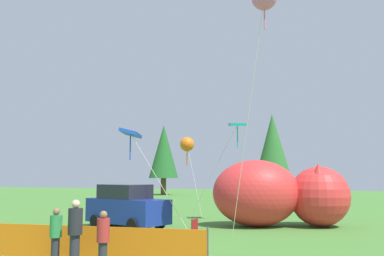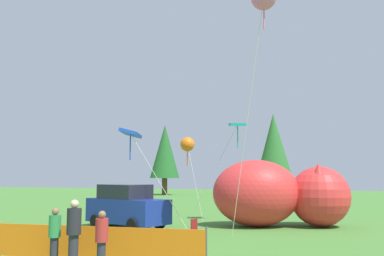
{
  "view_description": "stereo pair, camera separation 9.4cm",
  "coord_description": "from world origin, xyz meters",
  "px_view_note": "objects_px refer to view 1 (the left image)",
  "views": [
    {
      "loc": [
        7.97,
        -15.83,
        2.57
      ],
      "look_at": [
        1.31,
        4.64,
        4.94
      ],
      "focal_mm": 40.0,
      "sensor_mm": 36.0,
      "label": 1
    },
    {
      "loc": [
        8.06,
        -15.8,
        2.57
      ],
      "look_at": [
        1.31,
        4.64,
        4.94
      ],
      "focal_mm": 40.0,
      "sensor_mm": 36.0,
      "label": 2
    }
  ],
  "objects_px": {
    "spectator_in_white_shirt": "(56,233)",
    "kite_teal_diamond": "(237,126)",
    "folding_chair": "(192,228)",
    "spectator_in_green_shirt": "(103,238)",
    "inflatable_cat": "(277,196)",
    "parked_car": "(127,207)",
    "spectator_in_grey_shirt": "(75,230)",
    "kite_orange_flower": "(187,144)",
    "kite_blue_box": "(131,135)"
  },
  "relations": [
    {
      "from": "spectator_in_grey_shirt",
      "to": "kite_orange_flower",
      "type": "bearing_deg",
      "value": 95.31
    },
    {
      "from": "inflatable_cat",
      "to": "kite_teal_diamond",
      "type": "xyz_separation_m",
      "value": [
        -2.33,
        1.52,
        3.77
      ]
    },
    {
      "from": "parked_car",
      "to": "folding_chair",
      "type": "xyz_separation_m",
      "value": [
        4.28,
        -2.9,
        -0.54
      ]
    },
    {
      "from": "spectator_in_white_shirt",
      "to": "folding_chair",
      "type": "bearing_deg",
      "value": 65.84
    },
    {
      "from": "inflatable_cat",
      "to": "spectator_in_grey_shirt",
      "type": "relative_size",
      "value": 3.81
    },
    {
      "from": "parked_car",
      "to": "inflatable_cat",
      "type": "distance_m",
      "value": 7.5
    },
    {
      "from": "spectator_in_green_shirt",
      "to": "kite_orange_flower",
      "type": "relative_size",
      "value": 0.33
    },
    {
      "from": "kite_blue_box",
      "to": "spectator_in_green_shirt",
      "type": "bearing_deg",
      "value": -68.53
    },
    {
      "from": "kite_teal_diamond",
      "to": "spectator_in_white_shirt",
      "type": "bearing_deg",
      "value": -102.07
    },
    {
      "from": "parked_car",
      "to": "folding_chair",
      "type": "relative_size",
      "value": 5.43
    },
    {
      "from": "inflatable_cat",
      "to": "parked_car",
      "type": "bearing_deg",
      "value": -174.46
    },
    {
      "from": "folding_chair",
      "to": "inflatable_cat",
      "type": "xyz_separation_m",
      "value": [
        2.63,
        5.77,
        1.05
      ]
    },
    {
      "from": "inflatable_cat",
      "to": "spectator_in_white_shirt",
      "type": "relative_size",
      "value": 4.42
    },
    {
      "from": "parked_car",
      "to": "kite_blue_box",
      "type": "distance_m",
      "value": 3.54
    },
    {
      "from": "inflatable_cat",
      "to": "spectator_in_white_shirt",
      "type": "xyz_separation_m",
      "value": [
        -5.04,
        -11.15,
        -0.66
      ]
    },
    {
      "from": "inflatable_cat",
      "to": "spectator_in_white_shirt",
      "type": "height_order",
      "value": "inflatable_cat"
    },
    {
      "from": "spectator_in_grey_shirt",
      "to": "kite_orange_flower",
      "type": "relative_size",
      "value": 0.38
    },
    {
      "from": "parked_car",
      "to": "inflatable_cat",
      "type": "bearing_deg",
      "value": 44.33
    },
    {
      "from": "spectator_in_grey_shirt",
      "to": "folding_chair",
      "type": "bearing_deg",
      "value": 72.91
    },
    {
      "from": "folding_chair",
      "to": "spectator_in_white_shirt",
      "type": "bearing_deg",
      "value": 77.99
    },
    {
      "from": "spectator_in_white_shirt",
      "to": "kite_teal_diamond",
      "type": "xyz_separation_m",
      "value": [
        2.71,
        12.68,
        4.43
      ]
    },
    {
      "from": "spectator_in_green_shirt",
      "to": "inflatable_cat",
      "type": "bearing_deg",
      "value": 73.86
    },
    {
      "from": "folding_chair",
      "to": "spectator_in_white_shirt",
      "type": "distance_m",
      "value": 5.91
    },
    {
      "from": "spectator_in_white_shirt",
      "to": "kite_orange_flower",
      "type": "distance_m",
      "value": 14.04
    },
    {
      "from": "spectator_in_white_shirt",
      "to": "kite_blue_box",
      "type": "relative_size",
      "value": 0.33
    },
    {
      "from": "parked_car",
      "to": "kite_blue_box",
      "type": "xyz_separation_m",
      "value": [
        0.41,
        -0.49,
        3.48
      ]
    },
    {
      "from": "parked_car",
      "to": "spectator_in_white_shirt",
      "type": "relative_size",
      "value": 2.9
    },
    {
      "from": "folding_chair",
      "to": "spectator_in_green_shirt",
      "type": "distance_m",
      "value": 5.73
    },
    {
      "from": "kite_blue_box",
      "to": "kite_orange_flower",
      "type": "bearing_deg",
      "value": 81.1
    },
    {
      "from": "spectator_in_grey_shirt",
      "to": "kite_orange_flower",
      "type": "distance_m",
      "value": 14.16
    },
    {
      "from": "parked_car",
      "to": "inflatable_cat",
      "type": "xyz_separation_m",
      "value": [
        6.91,
        2.87,
        0.51
      ]
    },
    {
      "from": "kite_blue_box",
      "to": "folding_chair",
      "type": "bearing_deg",
      "value": -31.93
    },
    {
      "from": "inflatable_cat",
      "to": "kite_teal_diamond",
      "type": "relative_size",
      "value": 1.29
    },
    {
      "from": "spectator_in_white_shirt",
      "to": "kite_orange_flower",
      "type": "relative_size",
      "value": 0.33
    },
    {
      "from": "parked_car",
      "to": "kite_teal_diamond",
      "type": "distance_m",
      "value": 7.65
    },
    {
      "from": "spectator_in_green_shirt",
      "to": "spectator_in_white_shirt",
      "type": "distance_m",
      "value": 1.75
    },
    {
      "from": "folding_chair",
      "to": "kite_orange_flower",
      "type": "relative_size",
      "value": 0.18
    },
    {
      "from": "folding_chair",
      "to": "kite_teal_diamond",
      "type": "height_order",
      "value": "kite_teal_diamond"
    },
    {
      "from": "kite_orange_flower",
      "to": "kite_blue_box",
      "type": "bearing_deg",
      "value": -98.9
    },
    {
      "from": "kite_blue_box",
      "to": "kite_teal_diamond",
      "type": "height_order",
      "value": "kite_teal_diamond"
    },
    {
      "from": "spectator_in_grey_shirt",
      "to": "kite_teal_diamond",
      "type": "height_order",
      "value": "kite_teal_diamond"
    },
    {
      "from": "folding_chair",
      "to": "inflatable_cat",
      "type": "bearing_deg",
      "value": -102.33
    },
    {
      "from": "inflatable_cat",
      "to": "kite_orange_flower",
      "type": "relative_size",
      "value": 1.47
    },
    {
      "from": "spectator_in_white_shirt",
      "to": "kite_blue_box",
      "type": "distance_m",
      "value": 8.72
    },
    {
      "from": "spectator_in_white_shirt",
      "to": "kite_teal_diamond",
      "type": "distance_m",
      "value": 13.7
    },
    {
      "from": "kite_blue_box",
      "to": "spectator_in_white_shirt",
      "type": "bearing_deg",
      "value": -79.43
    },
    {
      "from": "inflatable_cat",
      "to": "kite_orange_flower",
      "type": "height_order",
      "value": "kite_orange_flower"
    },
    {
      "from": "kite_teal_diamond",
      "to": "kite_blue_box",
      "type": "bearing_deg",
      "value": -130.46
    },
    {
      "from": "folding_chair",
      "to": "kite_blue_box",
      "type": "relative_size",
      "value": 0.18
    },
    {
      "from": "folding_chair",
      "to": "kite_blue_box",
      "type": "xyz_separation_m",
      "value": [
        -3.87,
        2.41,
        4.03
      ]
    }
  ]
}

